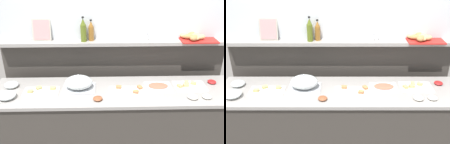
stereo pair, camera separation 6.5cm
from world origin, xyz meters
TOP-DOWN VIEW (x-y plane):
  - ground_plane at (0.00, 0.60)m, footprint 12.00×12.00m
  - buffet_counter at (0.00, 0.00)m, footprint 2.57×0.62m
  - back_ledge_unit at (0.00, 0.49)m, footprint 2.59×0.22m
  - sandwich_platter_rear at (-0.77, -0.01)m, footprint 0.36×0.18m
  - sandwich_platter_side at (0.13, -0.02)m, footprint 0.37×0.19m
  - sandwich_platter_front at (0.79, 0.06)m, footprint 0.33×0.21m
  - cold_cuts_platter at (0.46, 0.06)m, footprint 0.28×0.20m
  - serving_cloche at (-0.38, 0.04)m, footprint 0.34×0.24m
  - glass_bowl_large at (-1.10, 0.10)m, footprint 0.14×0.14m
  - glass_bowl_medium at (-1.08, -0.13)m, footprint 0.18×0.18m
  - condiment_bowl_teal at (0.76, -0.17)m, footprint 0.10×0.10m
  - condiment_bowl_red at (0.90, -0.17)m, footprint 0.09×0.09m
  - condiment_bowl_dark at (-0.18, -0.18)m, footprint 0.09×0.09m
  - condiment_bowl_cream at (1.06, 0.13)m, footprint 0.09×0.09m
  - vinegar_bottle_amber at (-0.26, 0.43)m, footprint 0.06×0.06m
  - olive_oil_bottle at (-0.34, 0.40)m, footprint 0.06×0.06m
  - salt_shaker at (0.36, 0.41)m, footprint 0.03×0.03m
  - pepper_shaker at (0.40, 0.41)m, footprint 0.03×0.03m
  - bread_basket at (0.89, 0.41)m, footprint 0.41×0.28m
  - framed_picture at (-0.80, 0.45)m, footprint 0.20×0.07m

SIDE VIEW (x-z plane):
  - ground_plane at x=0.00m, z-range 0.00..0.00m
  - buffet_counter at x=0.00m, z-range 0.00..0.91m
  - back_ledge_unit at x=0.00m, z-range 0.03..1.34m
  - sandwich_platter_side at x=0.13m, z-range 0.90..0.93m
  - sandwich_platter_rear at x=-0.77m, z-range 0.90..0.93m
  - cold_cuts_platter at x=0.46m, z-range 0.91..0.93m
  - sandwich_platter_front at x=0.79m, z-range 0.90..0.93m
  - condiment_bowl_cream at x=1.06m, z-range 0.91..0.94m
  - condiment_bowl_dark at x=-0.18m, z-range 0.91..0.94m
  - condiment_bowl_red at x=0.90m, z-range 0.91..0.94m
  - condiment_bowl_teal at x=0.76m, z-range 0.91..0.94m
  - glass_bowl_large at x=-1.10m, z-range 0.90..0.96m
  - glass_bowl_medium at x=-1.08m, z-range 0.90..0.97m
  - serving_cloche at x=-0.38m, z-range 0.90..1.07m
  - bread_basket at x=0.89m, z-range 1.30..1.38m
  - salt_shaker at x=0.36m, z-range 1.31..1.39m
  - pepper_shaker at x=0.40m, z-range 1.31..1.39m
  - vinegar_bottle_amber at x=-0.26m, z-range 1.29..1.53m
  - framed_picture at x=-0.80m, z-range 1.31..1.55m
  - olive_oil_bottle at x=-0.34m, z-range 1.29..1.57m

